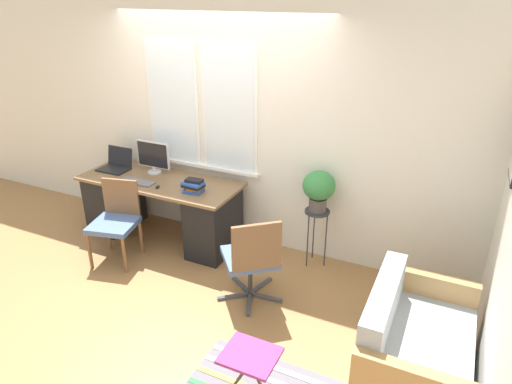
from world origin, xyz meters
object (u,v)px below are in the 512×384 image
at_px(book_stack, 194,186).
at_px(office_chair_swivel, 252,258).
at_px(mouse, 158,187).
at_px(couch_loveseat, 412,349).
at_px(laptop, 116,165).
at_px(plant_stand, 317,217).
at_px(potted_plant, 319,188).
at_px(monitor, 153,157).
at_px(keyboard, 137,182).
at_px(folding_stool, 250,359).
at_px(desk_chair_wooden, 116,219).

relative_size(book_stack, office_chair_swivel, 0.26).
bearing_deg(mouse, couch_loveseat, -15.17).
distance_m(mouse, couch_loveseat, 2.96).
relative_size(office_chair_swivel, couch_loveseat, 0.76).
relative_size(laptop, plant_stand, 0.57).
bearing_deg(potted_plant, monitor, -177.92).
xyz_separation_m(book_stack, office_chair_swivel, (0.93, -0.51, -0.34)).
height_order(laptop, book_stack, laptop).
relative_size(keyboard, plant_stand, 0.65).
relative_size(laptop, couch_loveseat, 0.30).
bearing_deg(couch_loveseat, folding_stool, 124.85).
height_order(book_stack, office_chair_swivel, office_chair_swivel).
xyz_separation_m(monitor, book_stack, (0.71, -0.27, -0.13)).
height_order(mouse, potted_plant, potted_plant).
relative_size(couch_loveseat, folding_stool, 2.82).
height_order(desk_chair_wooden, couch_loveseat, desk_chair_wooden).
distance_m(laptop, keyboard, 0.54).
distance_m(laptop, book_stack, 1.21).
xyz_separation_m(couch_loveseat, plant_stand, (-1.15, 1.19, 0.28)).
bearing_deg(laptop, couch_loveseat, -15.69).
distance_m(desk_chair_wooden, office_chair_swivel, 1.64).
bearing_deg(keyboard, plant_stand, 11.44).
bearing_deg(keyboard, potted_plant, 11.44).
height_order(keyboard, desk_chair_wooden, desk_chair_wooden).
bearing_deg(laptop, office_chair_swivel, -17.76).
bearing_deg(folding_stool, book_stack, 132.60).
relative_size(laptop, office_chair_swivel, 0.40).
relative_size(desk_chair_wooden, folding_stool, 2.06).
relative_size(potted_plant, folding_stool, 1.03).
bearing_deg(keyboard, monitor, 91.22).
bearing_deg(book_stack, mouse, -168.79).
height_order(monitor, book_stack, monitor).
xyz_separation_m(office_chair_swivel, potted_plant, (0.33, 0.86, 0.42)).
relative_size(couch_loveseat, potted_plant, 2.75).
xyz_separation_m(book_stack, plant_stand, (1.26, 0.34, -0.25)).
bearing_deg(laptop, folding_stool, -33.14).
bearing_deg(mouse, keyboard, 174.80).
distance_m(plant_stand, folding_stool, 1.90).
xyz_separation_m(laptop, folding_stool, (2.61, -1.71, -0.42)).
bearing_deg(couch_loveseat, laptop, 74.31).
xyz_separation_m(laptop, keyboard, (0.49, -0.22, -0.04)).
height_order(book_stack, folding_stool, book_stack).
bearing_deg(book_stack, couch_loveseat, -19.33).
distance_m(monitor, potted_plant, 1.97).
height_order(couch_loveseat, plant_stand, couch_loveseat).
distance_m(desk_chair_wooden, folding_stool, 2.39).
distance_m(monitor, folding_stool, 2.85).
height_order(keyboard, plant_stand, keyboard).
xyz_separation_m(keyboard, couch_loveseat, (3.12, -0.79, -0.47)).
bearing_deg(monitor, desk_chair_wooden, -89.38).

